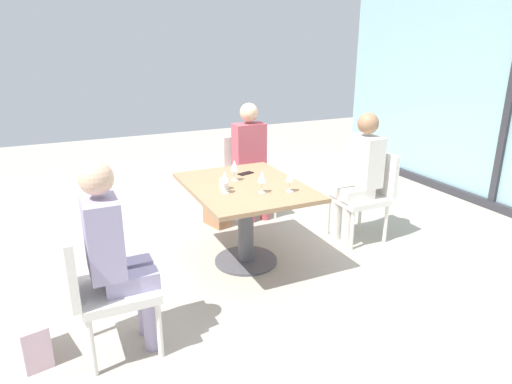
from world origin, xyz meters
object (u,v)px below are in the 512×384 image
at_px(chair_far_left, 248,171).
at_px(chair_front_right, 100,283).
at_px(wine_glass_2, 234,166).
at_px(coffee_cup, 224,184).
at_px(chair_near_window, 367,190).
at_px(person_near_window, 359,172).
at_px(person_front_right, 115,249).
at_px(handbag_0, 217,213).
at_px(person_far_left, 251,155).
at_px(wine_glass_1, 290,176).
at_px(wine_glass_0, 225,177).
at_px(handbag_1, 32,340).
at_px(wine_glass_3, 262,177).
at_px(dining_table_main, 246,205).
at_px(cell_phone_on_table, 246,173).

distance_m(chair_far_left, chair_front_right, 2.61).
height_order(wine_glass_2, coffee_cup, wine_glass_2).
xyz_separation_m(chair_near_window, person_near_window, (-0.00, -0.11, 0.20)).
xyz_separation_m(person_front_right, handbag_0, (-1.66, 1.26, -0.56)).
distance_m(person_far_left, wine_glass_1, 1.36).
height_order(chair_front_right, chair_near_window, same).
bearing_deg(wine_glass_0, wine_glass_1, 68.94).
distance_m(wine_glass_2, handbag_0, 1.05).
distance_m(coffee_cup, handbag_1, 1.76).
distance_m(wine_glass_3, coffee_cup, 0.33).
height_order(chair_near_window, person_front_right, person_front_right).
height_order(dining_table_main, person_front_right, person_front_right).
relative_size(person_far_left, handbag_0, 4.20).
bearing_deg(person_front_right, coffee_cup, 125.83).
distance_m(wine_glass_1, wine_glass_3, 0.23).
relative_size(person_front_right, handbag_1, 4.20).
height_order(wine_glass_1, handbag_1, wine_glass_1).
bearing_deg(wine_glass_2, chair_near_window, 83.40).
bearing_deg(cell_phone_on_table, wine_glass_2, -66.88).
relative_size(dining_table_main, person_far_left, 0.96).
bearing_deg(wine_glass_1, person_near_window, 108.61).
bearing_deg(dining_table_main, handbag_1, -69.86).
height_order(chair_far_left, handbag_1, chair_far_left).
bearing_deg(chair_near_window, chair_front_right, -74.00).
xyz_separation_m(person_near_window, handbag_0, (-0.91, -1.13, -0.56)).
distance_m(coffee_cup, cell_phone_on_table, 0.48).
relative_size(cell_phone_on_table, handbag_0, 0.48).
distance_m(person_near_window, handbag_1, 3.05).
relative_size(chair_far_left, wine_glass_1, 4.70).
bearing_deg(handbag_0, person_far_left, 86.80).
height_order(person_near_window, wine_glass_0, person_near_window).
relative_size(wine_glass_0, wine_glass_1, 1.00).
bearing_deg(wine_glass_1, person_far_left, 168.82).
bearing_deg(person_near_window, chair_near_window, 90.00).
xyz_separation_m(chair_front_right, person_near_window, (-0.75, 2.50, 0.20)).
height_order(wine_glass_1, wine_glass_2, same).
bearing_deg(person_front_right, handbag_1, -101.77).
distance_m(wine_glass_0, coffee_cup, 0.13).
xyz_separation_m(dining_table_main, wine_glass_3, (0.24, 0.04, 0.31)).
relative_size(person_front_right, coffee_cup, 14.00).
height_order(wine_glass_3, handbag_0, wine_glass_3).
relative_size(person_far_left, person_front_right, 1.00).
bearing_deg(chair_front_right, handbag_1, -104.65).
xyz_separation_m(person_far_left, coffee_cup, (1.05, -0.72, 0.08)).
bearing_deg(wine_glass_3, person_front_right, -67.81).
xyz_separation_m(person_near_window, wine_glass_1, (0.32, -0.94, 0.16)).
bearing_deg(chair_front_right, person_front_right, 90.00).
height_order(chair_front_right, cell_phone_on_table, chair_front_right).
bearing_deg(chair_far_left, wine_glass_3, -19.33).
height_order(chair_far_left, wine_glass_3, wine_glass_3).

